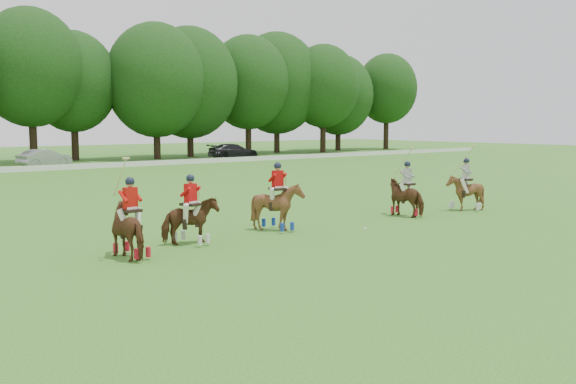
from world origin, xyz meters
TOP-DOWN VIEW (x-y plane):
  - ground at (0.00, 0.00)m, footprint 180.00×180.00m
  - car_mid at (5.67, 42.50)m, footprint 4.81×2.89m
  - car_right at (25.04, 42.50)m, footprint 5.59×2.94m
  - polo_red_a at (-4.86, 3.76)m, footprint 1.16×1.89m
  - polo_red_b at (-2.57, 4.40)m, footprint 1.71×1.56m
  - polo_red_c at (1.10, 4.73)m, footprint 1.54×1.68m
  - polo_stripe_a at (7.31, 4.19)m, footprint 1.14×1.88m
  - polo_stripe_b at (10.49, 3.65)m, footprint 1.69×1.78m
  - polo_ball at (3.53, 2.85)m, footprint 0.09×0.09m

SIDE VIEW (x-z plane):
  - ground at x=0.00m, z-range 0.00..0.00m
  - polo_ball at x=3.53m, z-range 0.00..0.09m
  - car_mid at x=5.67m, z-range 0.00..1.50m
  - polo_red_b at x=-2.57m, z-range -0.32..1.85m
  - car_right at x=25.04m, z-range 0.00..1.55m
  - polo_stripe_a at x=7.31m, z-range -0.59..2.17m
  - polo_stripe_b at x=10.49m, z-range -0.59..2.21m
  - polo_red_a at x=-4.86m, z-range -0.59..2.21m
  - polo_red_c at x=1.10m, z-range -0.33..2.06m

